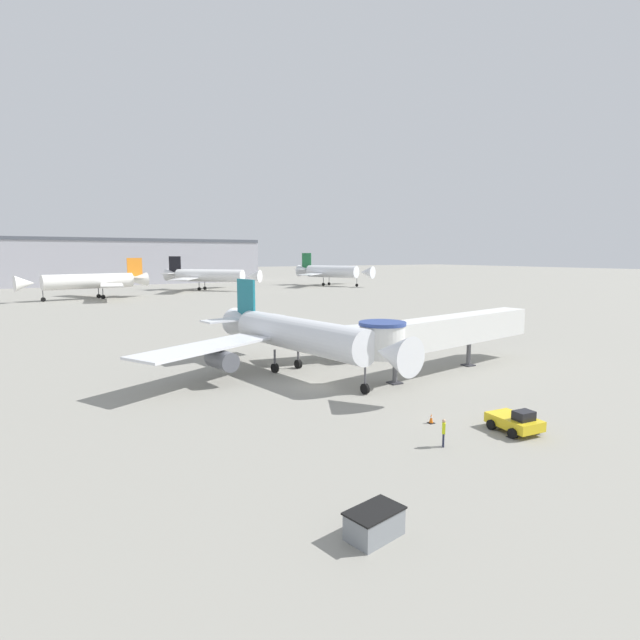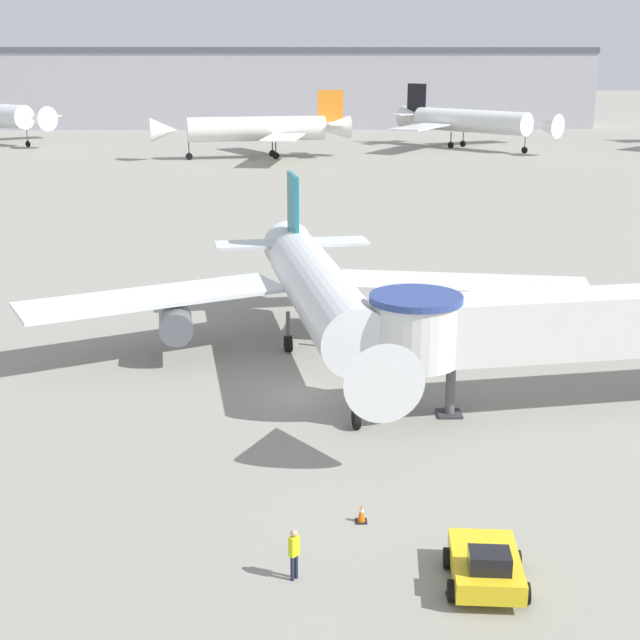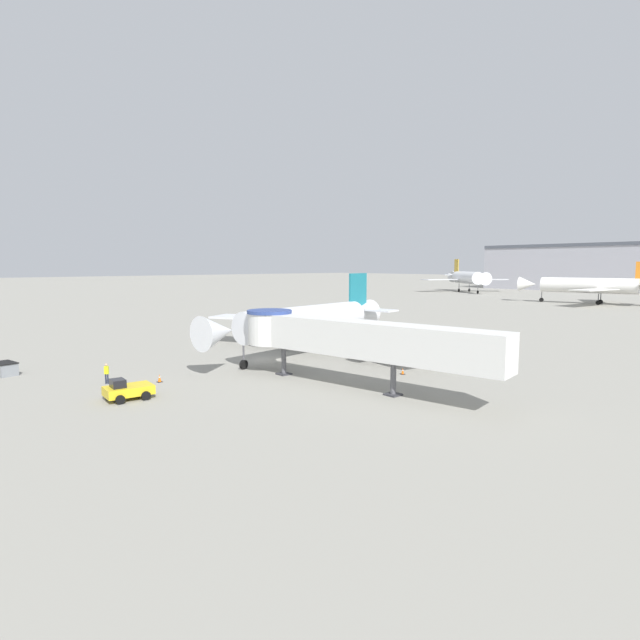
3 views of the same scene
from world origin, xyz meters
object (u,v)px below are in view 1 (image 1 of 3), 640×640
(main_airplane, at_px, (295,335))
(traffic_cone_starboard_wing, at_px, (399,357))
(traffic_cone_apron_front, at_px, (512,431))
(background_jet_orange_tail, at_px, (92,281))
(service_container_gray, at_px, (374,523))
(ground_crew_marshaller, at_px, (444,431))
(traffic_cone_near_nose, at_px, (431,419))
(pushback_tug_yellow, at_px, (515,421))
(jet_bridge, at_px, (442,332))
(background_jet_black_tail, at_px, (208,276))
(background_jet_green_tail, at_px, (331,272))

(main_airplane, relative_size, traffic_cone_starboard_wing, 53.29)
(traffic_cone_apron_front, relative_size, background_jet_orange_tail, 0.03)
(service_container_gray, bearing_deg, traffic_cone_apron_front, 17.62)
(traffic_cone_apron_front, bearing_deg, ground_crew_marshaller, 167.30)
(traffic_cone_near_nose, bearing_deg, background_jet_orange_tail, 93.88)
(service_container_gray, height_order, traffic_cone_near_nose, service_container_gray)
(pushback_tug_yellow, xyz_separation_m, traffic_cone_near_nose, (-3.54, 4.04, -0.38))
(jet_bridge, bearing_deg, traffic_cone_starboard_wing, 76.55)
(pushback_tug_yellow, bearing_deg, traffic_cone_near_nose, 136.33)
(background_jet_black_tail, bearing_deg, background_jet_orange_tail, 160.92)
(background_jet_black_tail, relative_size, background_jet_green_tail, 0.89)
(ground_crew_marshaller, distance_m, background_jet_black_tail, 138.98)
(traffic_cone_starboard_wing, distance_m, ground_crew_marshaller, 25.44)
(background_jet_orange_tail, bearing_deg, service_container_gray, -12.18)
(traffic_cone_apron_front, bearing_deg, main_airplane, 99.17)
(pushback_tug_yellow, relative_size, ground_crew_marshaller, 2.02)
(service_container_gray, bearing_deg, main_airplane, 68.28)
(main_airplane, distance_m, service_container_gray, 29.04)
(pushback_tug_yellow, height_order, background_jet_black_tail, background_jet_black_tail)
(main_airplane, distance_m, traffic_cone_near_nose, 18.04)
(main_airplane, bearing_deg, jet_bridge, -38.34)
(pushback_tug_yellow, xyz_separation_m, background_jet_green_tail, (71.44, 136.43, 4.55))
(traffic_cone_apron_front, xyz_separation_m, background_jet_green_tail, (72.47, 137.00, 4.85))
(traffic_cone_near_nose, bearing_deg, traffic_cone_apron_front, -61.43)
(background_jet_green_tail, bearing_deg, jet_bridge, -143.30)
(traffic_cone_starboard_wing, bearing_deg, background_jet_green_tail, 61.18)
(traffic_cone_apron_front, distance_m, background_jet_orange_tail, 121.93)
(background_jet_orange_tail, distance_m, background_jet_green_tail, 84.35)
(jet_bridge, distance_m, background_jet_green_tail, 137.44)
(traffic_cone_starboard_wing, relative_size, background_jet_green_tail, 0.02)
(background_jet_orange_tail, bearing_deg, main_airplane, -6.49)
(pushback_tug_yellow, bearing_deg, main_airplane, 107.16)
(service_container_gray, distance_m, background_jet_orange_tail, 126.07)
(service_container_gray, bearing_deg, background_jet_green_tail, 58.49)
(traffic_cone_apron_front, relative_size, ground_crew_marshaller, 0.48)
(traffic_cone_apron_front, relative_size, traffic_cone_near_nose, 1.22)
(background_jet_green_tail, bearing_deg, traffic_cone_near_nose, -145.20)
(jet_bridge, distance_m, background_jet_orange_tail, 107.90)
(pushback_tug_yellow, relative_size, traffic_cone_apron_front, 4.23)
(pushback_tug_yellow, relative_size, traffic_cone_starboard_wing, 5.84)
(traffic_cone_near_nose, distance_m, traffic_cone_starboard_wing, 21.21)
(traffic_cone_near_nose, bearing_deg, service_container_gray, -142.17)
(traffic_cone_starboard_wing, distance_m, background_jet_green_tail, 131.11)
(traffic_cone_starboard_wing, bearing_deg, main_airplane, 179.66)
(main_airplane, bearing_deg, traffic_cone_apron_front, -89.41)
(jet_bridge, height_order, traffic_cone_near_nose, jet_bridge)
(traffic_cone_apron_front, height_order, background_jet_black_tail, background_jet_black_tail)
(service_container_gray, xyz_separation_m, traffic_cone_near_nose, (11.77, 9.14, -0.27))
(traffic_cone_apron_front, bearing_deg, jet_bridge, 60.11)
(traffic_cone_apron_front, bearing_deg, traffic_cone_starboard_wing, 67.24)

